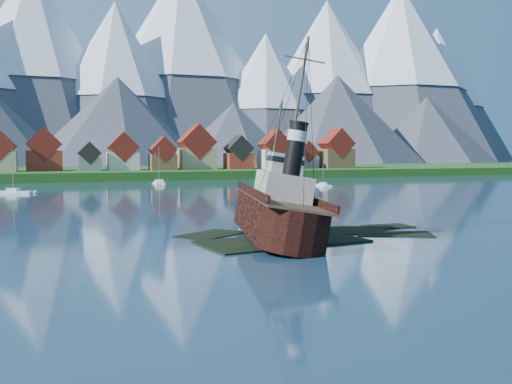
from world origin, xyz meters
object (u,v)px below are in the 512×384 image
object	(u,v)px
tugboat_wreck	(268,210)
sailboat_c	(13,193)
sailboat_d	(323,186)
sailboat_e	(159,184)

from	to	relation	value
tugboat_wreck	sailboat_c	bearing A→B (deg)	123.54
sailboat_c	sailboat_d	bearing A→B (deg)	-67.00
sailboat_c	sailboat_d	xyz separation A→B (m)	(80.63, 0.57, -0.02)
sailboat_e	sailboat_d	bearing A→B (deg)	-27.44
tugboat_wreck	sailboat_c	distance (m)	87.58
sailboat_c	sailboat_d	size ratio (longest dim) A/B	1.13
tugboat_wreck	sailboat_d	size ratio (longest dim) A/B	3.09
tugboat_wreck	sailboat_e	bearing A→B (deg)	98.33
sailboat_c	sailboat_e	size ratio (longest dim) A/B	0.94
sailboat_d	sailboat_e	world-z (taller)	sailboat_e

